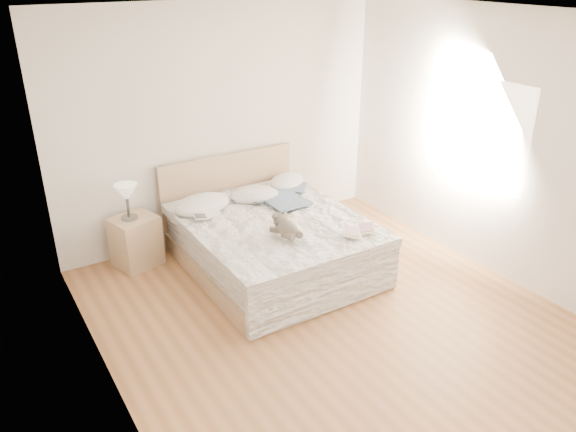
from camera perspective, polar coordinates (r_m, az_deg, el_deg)
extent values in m
cube|color=brown|center=(5.37, 4.68, -10.38)|extent=(4.00, 4.50, 0.00)
cube|color=silver|center=(4.42, 5.95, 19.67)|extent=(4.00, 4.50, 0.00)
cube|color=silver|center=(6.57, -6.65, 9.27)|extent=(4.00, 0.02, 2.70)
cube|color=silver|center=(3.96, -18.75, -2.58)|extent=(0.02, 4.50, 2.70)
cube|color=silver|center=(6.08, 20.67, 6.59)|extent=(0.02, 4.50, 2.70)
cube|color=white|center=(6.22, 18.60, 8.24)|extent=(0.02, 1.30, 1.10)
cube|color=tan|center=(6.13, -1.62, -4.38)|extent=(1.68, 2.08, 0.20)
cube|color=white|center=(6.01, -1.65, -2.30)|extent=(1.60, 2.00, 0.30)
cube|color=white|center=(5.89, -1.43, -0.84)|extent=(1.72, 2.05, 0.10)
cube|color=tan|center=(6.79, -6.08, 2.23)|extent=(1.70, 0.06, 1.00)
cube|color=tan|center=(6.33, -15.19, -2.49)|extent=(0.54, 0.50, 0.56)
cylinder|color=#48423E|center=(6.20, -15.81, -0.15)|extent=(0.18, 0.18, 0.02)
cylinder|color=#403A35|center=(6.15, -15.95, 0.98)|extent=(0.03, 0.03, 0.24)
cone|color=white|center=(6.09, -16.11, 2.31)|extent=(0.30, 0.30, 0.18)
ellipsoid|color=white|center=(6.18, -8.71, 1.16)|extent=(0.74, 0.59, 0.20)
ellipsoid|color=silver|center=(6.38, -3.41, 2.18)|extent=(0.64, 0.53, 0.17)
ellipsoid|color=white|center=(6.75, -0.12, 3.53)|extent=(0.64, 0.60, 0.16)
cube|color=white|center=(5.95, -8.27, 0.12)|extent=(0.34, 0.26, 0.02)
cube|color=beige|center=(5.59, 7.24, -1.49)|extent=(0.44, 0.41, 0.02)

